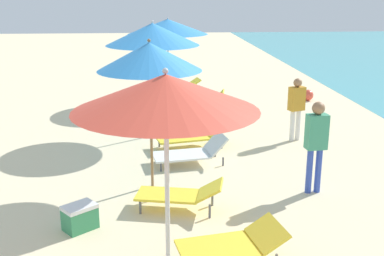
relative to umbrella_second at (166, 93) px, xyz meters
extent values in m
cylinder|color=silver|center=(0.00, 0.00, -1.35)|extent=(0.05, 0.05, 2.35)
cone|color=#E54C38|center=(0.00, 0.00, 0.01)|extent=(1.88, 1.88, 0.37)
sphere|color=silver|center=(0.00, 0.00, 0.22)|extent=(0.06, 0.06, 0.06)
cube|color=yellow|center=(0.66, 0.87, -2.26)|extent=(1.12, 0.86, 0.04)
cube|color=yellow|center=(1.34, 1.00, -2.14)|extent=(0.51, 0.75, 0.25)
cylinder|color=#59595E|center=(0.21, 1.09, -2.41)|extent=(0.04, 0.04, 0.25)
cylinder|color=#59595E|center=(1.30, 1.29, -2.41)|extent=(0.04, 0.04, 0.25)
cylinder|color=olive|center=(-0.20, 3.63, -1.45)|extent=(0.05, 0.05, 2.16)
cone|color=#338CD8|center=(-0.20, 3.63, -0.13)|extent=(1.82, 1.82, 0.48)
sphere|color=olive|center=(-0.20, 3.63, 0.15)|extent=(0.06, 0.06, 0.06)
cube|color=white|center=(0.40, 4.73, -2.33)|extent=(1.25, 0.85, 0.04)
cube|color=white|center=(1.13, 4.86, -2.13)|extent=(0.48, 0.72, 0.39)
cylinder|color=#59595E|center=(-0.03, 4.37, -2.44)|extent=(0.04, 0.04, 0.18)
cylinder|color=#59595E|center=(-0.12, 4.93, -2.44)|extent=(0.04, 0.04, 0.18)
cylinder|color=#59595E|center=(1.26, 4.59, -2.44)|extent=(0.04, 0.04, 0.18)
cylinder|color=#59595E|center=(1.16, 5.15, -2.44)|extent=(0.04, 0.04, 0.18)
cube|color=yellow|center=(0.06, 2.65, -2.28)|extent=(1.12, 0.76, 0.04)
cube|color=yellow|center=(0.75, 2.50, -2.14)|extent=(0.50, 0.63, 0.26)
cylinder|color=#59595E|center=(-0.39, 2.51, -2.41)|extent=(0.04, 0.04, 0.24)
cylinder|color=#59595E|center=(-0.30, 2.95, -2.41)|extent=(0.04, 0.04, 0.24)
cylinder|color=#59595E|center=(0.72, 2.27, -2.41)|extent=(0.04, 0.04, 0.24)
cylinder|color=#59595E|center=(0.81, 2.72, -2.41)|extent=(0.04, 0.04, 0.24)
cylinder|color=silver|center=(-0.15, 6.85, -1.41)|extent=(0.05, 0.05, 2.24)
cone|color=#338CD8|center=(-0.15, 6.85, -0.03)|extent=(2.23, 2.23, 0.52)
sphere|color=silver|center=(-0.15, 6.85, 0.26)|extent=(0.06, 0.06, 0.06)
cube|color=yellow|center=(0.51, 8.04, -2.30)|extent=(1.04, 0.70, 0.04)
cube|color=yellow|center=(1.16, 7.93, -2.18)|extent=(0.46, 0.61, 0.25)
cylinder|color=#59595E|center=(0.10, 7.88, -2.43)|extent=(0.04, 0.04, 0.21)
cylinder|color=#59595E|center=(0.18, 8.32, -2.43)|extent=(0.04, 0.04, 0.21)
cylinder|color=#59595E|center=(1.14, 7.70, -2.43)|extent=(0.04, 0.04, 0.21)
cylinder|color=#59595E|center=(1.21, 8.15, -2.43)|extent=(0.04, 0.04, 0.21)
cube|color=yellow|center=(0.49, 5.76, -2.27)|extent=(1.30, 0.87, 0.04)
cube|color=yellow|center=(1.28, 5.94, -2.12)|extent=(0.58, 0.71, 0.29)
cylinder|color=#59595E|center=(0.07, 5.40, -2.41)|extent=(0.04, 0.04, 0.24)
cylinder|color=#59595E|center=(-0.05, 5.92, -2.41)|extent=(0.04, 0.04, 0.24)
cylinder|color=#59595E|center=(1.38, 5.69, -2.41)|extent=(0.04, 0.04, 0.24)
cylinder|color=#59595E|center=(1.26, 6.21, -2.41)|extent=(0.04, 0.04, 0.24)
cylinder|color=silver|center=(0.30, 10.38, -1.44)|extent=(0.05, 0.05, 2.18)
cone|color=#338CD8|center=(0.30, 10.38, -0.12)|extent=(2.48, 2.48, 0.46)
sphere|color=silver|center=(0.30, 10.38, 0.14)|extent=(0.06, 0.06, 0.06)
cube|color=yellow|center=(0.57, 11.61, -2.24)|extent=(1.07, 0.70, 0.04)
cube|color=yellow|center=(1.24, 11.72, -2.12)|extent=(0.47, 0.61, 0.25)
cylinder|color=#59595E|center=(0.22, 11.32, -2.40)|extent=(0.04, 0.04, 0.27)
cylinder|color=#59595E|center=(0.14, 11.77, -2.40)|extent=(0.04, 0.04, 0.27)
cylinder|color=#59595E|center=(1.29, 11.50, -2.40)|extent=(0.04, 0.04, 0.27)
cylinder|color=#59595E|center=(1.22, 11.94, -2.40)|extent=(0.04, 0.04, 0.27)
cube|color=yellow|center=(1.02, 9.47, -2.33)|extent=(1.25, 0.79, 0.04)
cube|color=yellow|center=(1.76, 9.34, -2.13)|extent=(0.47, 0.65, 0.39)
cylinder|color=#59595E|center=(0.50, 9.30, -2.44)|extent=(0.04, 0.04, 0.18)
cylinder|color=#59595E|center=(0.58, 9.79, -2.44)|extent=(0.04, 0.04, 0.18)
cylinder|color=#59595E|center=(1.80, 9.08, -2.44)|extent=(0.04, 0.04, 0.18)
cylinder|color=#59595E|center=(1.88, 9.57, -2.44)|extent=(0.04, 0.04, 0.18)
cylinder|color=silver|center=(3.14, 6.16, -2.15)|extent=(0.11, 0.11, 0.75)
cylinder|color=silver|center=(3.30, 6.22, -2.15)|extent=(0.11, 0.11, 0.75)
cube|color=orange|center=(3.22, 6.19, -1.50)|extent=(0.41, 0.33, 0.56)
sphere|color=#9E704C|center=(3.22, 6.19, -1.11)|extent=(0.20, 0.20, 0.20)
cylinder|color=#334CB2|center=(2.59, 3.13, -2.12)|extent=(0.11, 0.11, 0.83)
cylinder|color=#334CB2|center=(2.76, 3.15, -2.12)|extent=(0.11, 0.11, 0.83)
cube|color=#3F9972|center=(2.67, 3.14, -1.39)|extent=(0.38, 0.25, 0.62)
sphere|color=#9E704C|center=(2.67, 3.14, -0.97)|extent=(0.22, 0.22, 0.22)
sphere|color=#E54C38|center=(4.87, 10.38, -2.35)|extent=(0.36, 0.36, 0.36)
cube|color=#338C59|center=(-1.29, 2.06, -2.36)|extent=(0.57, 0.55, 0.34)
cube|color=white|center=(-1.29, 2.06, -2.16)|extent=(0.58, 0.56, 0.06)
camera|label=1|loc=(-0.09, -4.61, 0.98)|focal=44.69mm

